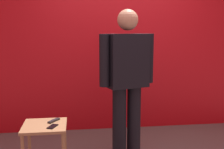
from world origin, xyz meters
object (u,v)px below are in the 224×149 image
(standing_person, at_px, (127,77))
(side_table, at_px, (45,133))
(cell_phone, at_px, (53,126))
(tv_remote, at_px, (54,121))

(standing_person, distance_m, side_table, 1.14)
(side_table, distance_m, cell_phone, 0.16)
(tv_remote, bearing_deg, standing_person, 44.31)
(standing_person, relative_size, tv_remote, 10.65)
(cell_phone, relative_size, tv_remote, 0.85)
(side_table, relative_size, tv_remote, 3.20)
(standing_person, bearing_deg, cell_phone, -159.50)
(side_table, distance_m, tv_remote, 0.17)
(standing_person, bearing_deg, side_table, -166.08)
(side_table, bearing_deg, standing_person, 13.92)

